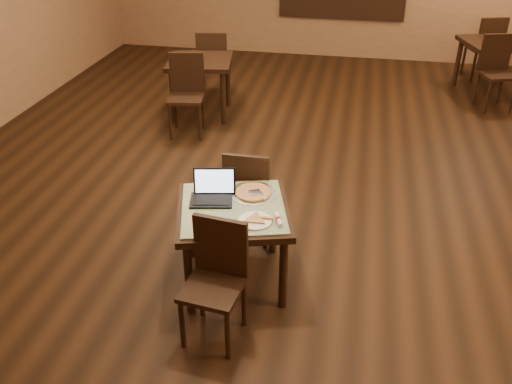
% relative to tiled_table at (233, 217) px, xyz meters
% --- Properties ---
extents(ground, '(10.00, 10.00, 0.00)m').
position_rel_tiled_table_xyz_m(ground, '(-0.04, 1.99, -0.66)').
color(ground, black).
rests_on(ground, ground).
extents(tiled_table, '(1.14, 1.14, 0.76)m').
position_rel_tiled_table_xyz_m(tiled_table, '(0.00, 0.00, 0.00)').
color(tiled_table, black).
rests_on(tiled_table, ground).
extents(chair_main_near, '(0.48, 0.48, 0.98)m').
position_rel_tiled_table_xyz_m(chair_main_near, '(0.01, -0.61, -0.11)').
color(chair_main_near, black).
rests_on(chair_main_near, ground).
extents(chair_main_far, '(0.43, 0.43, 0.99)m').
position_rel_tiled_table_xyz_m(chair_main_far, '(-0.00, 0.61, -0.10)').
color(chair_main_far, black).
rests_on(chair_main_far, ground).
extents(laptop, '(0.40, 0.34, 0.24)m').
position_rel_tiled_table_xyz_m(laptop, '(-0.20, 0.11, 0.17)').
color(laptop, black).
rests_on(laptop, tiled_table).
extents(plate, '(0.27, 0.27, 0.01)m').
position_rel_tiled_table_xyz_m(plate, '(0.22, -0.18, 0.11)').
color(plate, white).
rests_on(plate, tiled_table).
extents(pizza_slice, '(0.21, 0.21, 0.02)m').
position_rel_tiled_table_xyz_m(pizza_slice, '(0.22, -0.18, 0.13)').
color(pizza_slice, beige).
rests_on(pizza_slice, plate).
extents(pizza_pan, '(0.40, 0.40, 0.01)m').
position_rel_tiled_table_xyz_m(pizza_pan, '(0.12, 0.24, 0.11)').
color(pizza_pan, silver).
rests_on(pizza_pan, tiled_table).
extents(pizza_whole, '(0.31, 0.31, 0.02)m').
position_rel_tiled_table_xyz_m(pizza_whole, '(0.12, 0.24, 0.12)').
color(pizza_whole, beige).
rests_on(pizza_whole, pizza_pan).
extents(spatula, '(0.18, 0.25, 0.01)m').
position_rel_tiled_table_xyz_m(spatula, '(0.14, 0.22, 0.13)').
color(spatula, silver).
rests_on(spatula, pizza_whole).
extents(napkin_roll, '(0.10, 0.18, 0.04)m').
position_rel_tiled_table_xyz_m(napkin_roll, '(0.40, -0.14, 0.12)').
color(napkin_roll, white).
rests_on(napkin_roll, tiled_table).
extents(other_table_a, '(1.11, 1.11, 0.84)m').
position_rel_tiled_table_xyz_m(other_table_a, '(2.96, 5.44, 0.04)').
color(other_table_a, black).
rests_on(other_table_a, ground).
extents(other_table_a_chair_near, '(0.58, 0.58, 1.09)m').
position_rel_tiled_table_xyz_m(other_table_a_chair_near, '(2.93, 4.80, -0.05)').
color(other_table_a_chair_near, black).
rests_on(other_table_a_chair_near, ground).
extents(other_table_a_chair_far, '(0.58, 0.58, 1.09)m').
position_rel_tiled_table_xyz_m(other_table_a_chair_far, '(2.98, 6.07, -0.05)').
color(other_table_a_chair_far, black).
rests_on(other_table_a_chair_far, ground).
extents(other_table_b, '(1.02, 1.02, 0.84)m').
position_rel_tiled_table_xyz_m(other_table_b, '(-1.34, 3.64, 0.03)').
color(other_table_b, black).
rests_on(other_table_b, ground).
extents(other_table_b_chair_near, '(0.53, 0.53, 1.08)m').
position_rel_tiled_table_xyz_m(other_table_b_chair_near, '(-1.36, 3.01, -0.05)').
color(other_table_b_chair_near, black).
rests_on(other_table_b_chair_near, ground).
extents(other_table_b_chair_far, '(0.53, 0.53, 1.08)m').
position_rel_tiled_table_xyz_m(other_table_b_chair_far, '(-1.33, 4.27, -0.05)').
color(other_table_b_chair_far, black).
rests_on(other_table_b_chair_far, ground).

